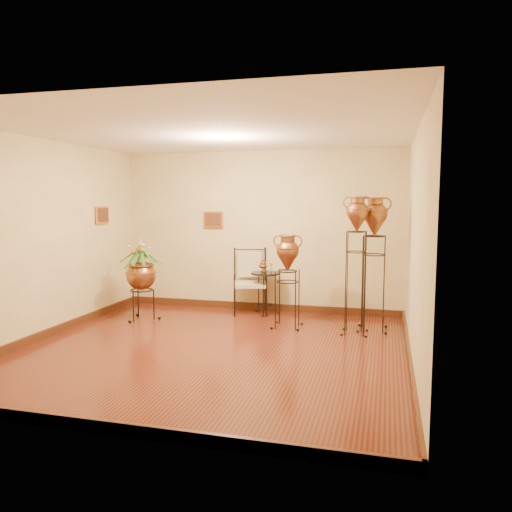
% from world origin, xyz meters
% --- Properties ---
extents(ground, '(5.00, 5.00, 0.00)m').
position_xyz_m(ground, '(0.00, 0.00, 0.00)').
color(ground, maroon).
rests_on(ground, ground).
extents(room_shell, '(5.02, 5.02, 2.81)m').
position_xyz_m(room_shell, '(-0.01, 0.01, 1.73)').
color(room_shell, beige).
rests_on(room_shell, ground).
extents(amphora_tall, '(0.46, 0.46, 2.03)m').
position_xyz_m(amphora_tall, '(1.76, 1.26, 1.03)').
color(amphora_tall, black).
rests_on(amphora_tall, ground).
extents(amphora_mid, '(0.46, 0.46, 2.02)m').
position_xyz_m(amphora_mid, '(2.00, 1.53, 1.02)').
color(amphora_mid, black).
rests_on(amphora_mid, ground).
extents(amphora_short, '(0.46, 0.46, 1.46)m').
position_xyz_m(amphora_short, '(0.72, 1.39, 0.73)').
color(amphora_short, black).
rests_on(amphora_short, ground).
extents(planter_urn, '(0.83, 0.83, 1.42)m').
position_xyz_m(planter_urn, '(-1.68, 1.28, 0.79)').
color(planter_urn, black).
rests_on(planter_urn, ground).
extents(armchair, '(0.76, 0.73, 1.11)m').
position_xyz_m(armchair, '(-0.08, 2.15, 0.55)').
color(armchair, black).
rests_on(armchair, ground).
extents(side_table, '(0.59, 0.59, 0.92)m').
position_xyz_m(side_table, '(0.20, 2.15, 0.38)').
color(side_table, black).
rests_on(side_table, ground).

